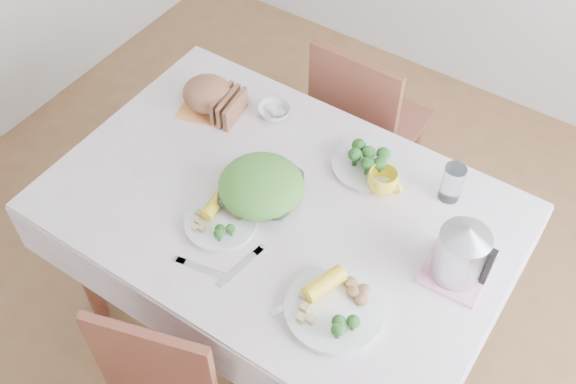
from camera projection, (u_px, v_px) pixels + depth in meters
The scene contains 18 objects.
floor at pixel (281, 320), 2.79m from camera, with size 3.60×3.60×0.00m, color brown.
dining_table at pixel (281, 270), 2.50m from camera, with size 1.40×0.90×0.75m, color brown.
tablecloth at pixel (280, 206), 2.21m from camera, with size 1.50×1.00×0.01m, color silver.
chair_far at pixel (371, 119), 2.89m from camera, with size 0.41×0.41×0.91m, color brown.
salad_bowl at pixel (261, 192), 2.20m from camera, with size 0.26×0.26×0.06m, color white.
dinner_plate_left at pixel (221, 222), 2.15m from camera, with size 0.23×0.23×0.02m, color white.
dinner_plate_right at pixel (334, 309), 1.95m from camera, with size 0.29×0.29×0.02m, color white.
broccoli_plate at pixel (367, 165), 2.31m from camera, with size 0.25×0.25×0.02m, color beige.
napkin at pixel (209, 106), 2.51m from camera, with size 0.20×0.20×0.00m, color #FE944A.
bread_loaf at pixel (208, 94), 2.47m from camera, with size 0.19×0.18×0.11m, color brown.
fruit_bowl at pixel (274, 111), 2.46m from camera, with size 0.12×0.12×0.04m, color white.
yellow_mug at pixel (383, 181), 2.22m from camera, with size 0.10×0.10×0.08m, color yellow.
glass_tumbler at pixel (452, 184), 2.18m from camera, with size 0.07×0.07×0.14m, color white.
pink_tray at pixel (454, 272), 2.03m from camera, with size 0.18×0.18×0.01m, color pink.
electric_kettle at pixel (462, 251), 1.94m from camera, with size 0.15×0.15×0.21m, color #B2B5BA.
fork_left at pixel (240, 267), 2.05m from camera, with size 0.02×0.19×0.00m, color silver.
fork_right at pixel (297, 299), 1.98m from camera, with size 0.02×0.19×0.00m, color silver.
knife at pixel (204, 269), 2.04m from camera, with size 0.02×0.19×0.00m, color silver.
Camera 1 is at (0.79, -1.14, 2.48)m, focal length 42.00 mm.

